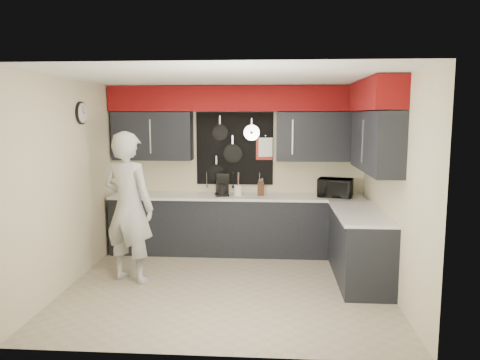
# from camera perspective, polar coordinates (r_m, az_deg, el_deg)

# --- Properties ---
(ground) EXTENTS (4.00, 4.00, 0.00)m
(ground) POSITION_cam_1_polar(r_m,az_deg,el_deg) (6.09, -1.49, -12.77)
(ground) COLOR tan
(ground) RESTS_ON ground
(back_wall_assembly) EXTENTS (4.00, 0.36, 2.60)m
(back_wall_assembly) POSITION_cam_1_polar(r_m,az_deg,el_deg) (7.30, -0.27, 6.80)
(back_wall_assembly) COLOR beige
(back_wall_assembly) RESTS_ON ground
(right_wall_assembly) EXTENTS (0.36, 3.50, 2.60)m
(right_wall_assembly) POSITION_cam_1_polar(r_m,az_deg,el_deg) (6.08, 16.43, 5.62)
(right_wall_assembly) COLOR beige
(right_wall_assembly) RESTS_ON ground
(left_wall_assembly) EXTENTS (0.05, 3.50, 2.60)m
(left_wall_assembly) POSITION_cam_1_polar(r_m,az_deg,el_deg) (6.29, -19.93, -0.04)
(left_wall_assembly) COLOR beige
(left_wall_assembly) RESTS_ON ground
(base_cabinets) EXTENTS (3.95, 2.20, 0.92)m
(base_cabinets) POSITION_cam_1_polar(r_m,az_deg,el_deg) (7.01, 3.40, -6.08)
(base_cabinets) COLOR black
(base_cabinets) RESTS_ON ground
(microwave) EXTENTS (0.58, 0.46, 0.28)m
(microwave) POSITION_cam_1_polar(r_m,az_deg,el_deg) (7.24, 11.53, -0.93)
(microwave) COLOR black
(microwave) RESTS_ON base_cabinets
(knife_block) EXTENTS (0.10, 0.10, 0.21)m
(knife_block) POSITION_cam_1_polar(r_m,az_deg,el_deg) (7.22, 2.55, -1.08)
(knife_block) COLOR #371B11
(knife_block) RESTS_ON base_cabinets
(utensil_crock) EXTENTS (0.13, 0.13, 0.17)m
(utensil_crock) POSITION_cam_1_polar(r_m,az_deg,el_deg) (7.21, -0.25, -1.25)
(utensil_crock) COLOR white
(utensil_crock) RESTS_ON base_cabinets
(coffee_maker) EXTENTS (0.25, 0.28, 0.36)m
(coffee_maker) POSITION_cam_1_polar(r_m,az_deg,el_deg) (7.22, -2.22, -0.44)
(coffee_maker) COLOR black
(coffee_maker) RESTS_ON base_cabinets
(person) EXTENTS (0.83, 0.68, 1.95)m
(person) POSITION_cam_1_polar(r_m,az_deg,el_deg) (6.19, -13.43, -3.25)
(person) COLOR #B4B4B1
(person) RESTS_ON ground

